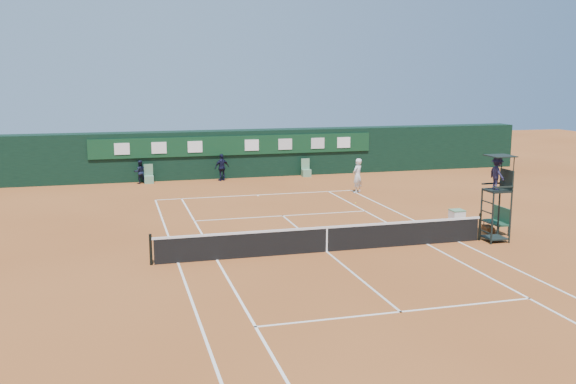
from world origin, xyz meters
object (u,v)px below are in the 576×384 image
object	(u,v)px
umpire_chair	(497,180)
cooler	(457,217)
player_bench	(499,219)
player	(357,176)
tennis_net	(327,238)

from	to	relation	value
umpire_chair	cooler	xyz separation A→B (m)	(0.09, 3.05, -2.13)
player_bench	player	bearing A→B (deg)	102.44
umpire_chair	player_bench	world-z (taller)	umpire_chair
tennis_net	umpire_chair	world-z (taller)	umpire_chair
umpire_chair	player	size ratio (longest dim) A/B	1.77
tennis_net	umpire_chair	xyz separation A→B (m)	(6.89, -0.28, 1.95)
player_bench	cooler	distance (m)	2.10
cooler	umpire_chair	bearing A→B (deg)	-91.78
umpire_chair	tennis_net	bearing A→B (deg)	177.71
tennis_net	player	distance (m)	12.42
tennis_net	player_bench	xyz separation A→B (m)	(7.81, 0.85, 0.09)
cooler	player_bench	bearing A→B (deg)	-66.92
player_bench	cooler	bearing A→B (deg)	113.08
player	player_bench	bearing A→B (deg)	65.97
tennis_net	cooler	xyz separation A→B (m)	(6.99, 2.77, -0.18)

